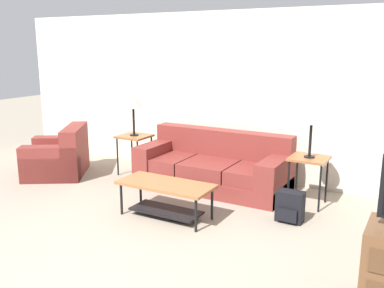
% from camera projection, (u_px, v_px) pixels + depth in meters
% --- Properties ---
extents(wall_back, '(8.81, 0.06, 2.60)m').
position_uv_depth(wall_back, '(239.00, 96.00, 6.68)').
color(wall_back, silver).
rests_on(wall_back, ground_plane).
extents(couch, '(2.23, 0.96, 0.82)m').
position_uv_depth(couch, '(213.00, 168.00, 6.37)').
color(couch, maroon).
rests_on(couch, ground_plane).
extents(armchair, '(1.28, 1.31, 0.80)m').
position_uv_depth(armchair, '(59.00, 158.00, 6.97)').
color(armchair, maroon).
rests_on(armchair, ground_plane).
extents(coffee_table, '(1.19, 0.53, 0.44)m').
position_uv_depth(coffee_table, '(166.00, 192.00, 5.23)').
color(coffee_table, '#935B33').
rests_on(coffee_table, ground_plane).
extents(side_table_left, '(0.49, 0.47, 0.65)m').
position_uv_depth(side_table_left, '(134.00, 140.00, 6.95)').
color(side_table_left, '#935B33').
rests_on(side_table_left, ground_plane).
extents(side_table_right, '(0.49, 0.47, 0.65)m').
position_uv_depth(side_table_right, '(309.00, 163.00, 5.60)').
color(side_table_right, '#935B33').
rests_on(side_table_right, ground_plane).
extents(table_lamp_left, '(0.28, 0.28, 0.67)m').
position_uv_depth(table_lamp_left, '(133.00, 102.00, 6.81)').
color(table_lamp_left, black).
rests_on(table_lamp_left, side_table_left).
extents(table_lamp_right, '(0.28, 0.28, 0.67)m').
position_uv_depth(table_lamp_right, '(312.00, 116.00, 5.45)').
color(table_lamp_right, black).
rests_on(table_lamp_right, side_table_right).
extents(backpack, '(0.32, 0.26, 0.38)m').
position_uv_depth(backpack, '(290.00, 207.00, 5.13)').
color(backpack, black).
rests_on(backpack, ground_plane).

